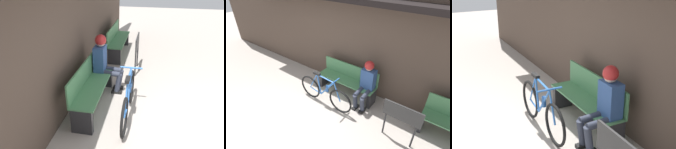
# 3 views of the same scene
# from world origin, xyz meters

# --- Properties ---
(ground_plane) EXTENTS (24.00, 24.00, 0.00)m
(ground_plane) POSITION_xyz_m (0.00, 0.00, 0.00)
(ground_plane) COLOR #ADA399
(storefront_wall) EXTENTS (12.00, 0.56, 3.20)m
(storefront_wall) POSITION_xyz_m (0.00, 2.44, 1.66)
(storefront_wall) COLOR #4C3D33
(storefront_wall) RESTS_ON ground_plane
(park_bench_near) EXTENTS (1.69, 0.42, 0.87)m
(park_bench_near) POSITION_xyz_m (0.55, 2.02, 0.41)
(park_bench_near) COLOR #477F51
(park_bench_near) RESTS_ON ground_plane
(bicycle) EXTENTS (1.65, 0.40, 0.89)m
(bicycle) POSITION_xyz_m (0.34, 1.29, 0.36)
(bicycle) COLOR black
(bicycle) RESTS_ON ground_plane
(person_seated) EXTENTS (0.34, 0.60, 1.25)m
(person_seated) POSITION_xyz_m (1.18, 1.91, 0.72)
(person_seated) COLOR #2D3342
(person_seated) RESTS_ON ground_plane
(park_bench_far) EXTENTS (1.77, 0.42, 0.87)m
(park_bench_far) POSITION_xyz_m (3.43, 2.02, 0.42)
(park_bench_far) COLOR #477F51
(park_bench_far) RESTS_ON ground_plane
(signboard) EXTENTS (0.75, 0.04, 0.94)m
(signboard) POSITION_xyz_m (2.28, 1.33, 0.68)
(signboard) COLOR #232326
(signboard) RESTS_ON ground_plane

